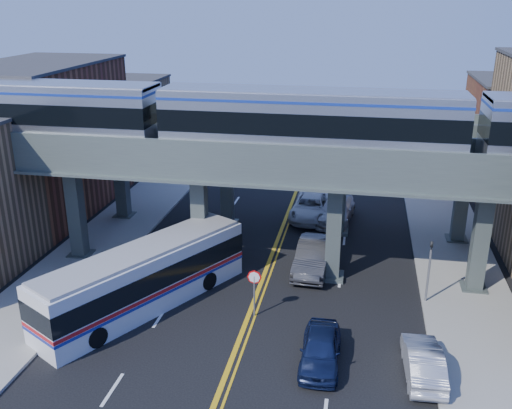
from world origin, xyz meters
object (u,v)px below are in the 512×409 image
Objects in this scene: transit_train at (310,120)px; car_parked_curb at (423,362)px; transit_bus at (144,278)px; car_lane_a at (320,349)px; car_lane_d at (336,210)px; car_lane_b at (313,256)px; stop_sign at (254,286)px; car_lane_c at (311,207)px; traffic_signal at (429,265)px.

transit_train is 11.54× the size of car_parked_curb.
transit_train is 13.60m from car_parked_curb.
transit_bus is at bearing -16.69° from car_parked_curb.
car_lane_a is 17.81m from car_lane_d.
car_lane_b is at bearing 66.91° from transit_train.
car_parked_curb is at bearing -74.04° from transit_bus.
transit_bus is at bearing -179.28° from stop_sign.
car_lane_a is at bearing -79.40° from transit_train.
transit_train is 9.17× the size of car_lane_b.
car_lane_c is 1.33× the size of car_parked_curb.
car_lane_a reaches higher than car_parked_curb.
car_parked_curb is (6.70, -18.20, -0.09)m from car_lane_c.
transit_bus is at bearing -114.27° from car_lane_c.
car_lane_a is 0.76× the size of car_lane_c.
car_lane_a is at bearing -79.76° from transit_bus.
stop_sign reaches higher than car_lane_a.
traffic_signal is at bearing 50.75° from car_lane_a.
transit_bus is at bearing 159.93° from car_lane_a.
transit_train is 8.78× the size of car_lane_d.
car_parked_curb is (6.08, -8.53, -8.68)m from transit_train.
stop_sign is at bearing -59.57° from transit_bus.
car_lane_a is at bearing -128.66° from traffic_signal.
traffic_signal is (8.90, 3.00, 0.54)m from stop_sign.
traffic_signal reaches higher than stop_sign.
traffic_signal is at bearing 18.63° from stop_sign.
stop_sign is 0.64× the size of traffic_signal.
stop_sign is at bearing -110.29° from car_lane_b.
car_parked_curb is (8.20, -3.53, -1.04)m from stop_sign.
car_lane_b is (2.50, 5.88, -0.85)m from stop_sign.
transit_train reaches higher than car_lane_b.
traffic_signal is 6.76m from car_parked_curb.
car_parked_curb is (-0.70, -6.53, -1.58)m from traffic_signal.
car_lane_b is at bearing 96.79° from car_lane_a.
car_lane_a is 9.44m from car_lane_b.
traffic_signal is 0.75× the size of car_lane_b.
traffic_signal is at bearing -57.98° from car_lane_d.
stop_sign is 5.93m from transit_bus.
traffic_signal is 12.67m from car_lane_d.
stop_sign is at bearing -161.37° from traffic_signal.
car_lane_d is at bearing -7.57° from car_lane_c.
stop_sign is at bearing -93.35° from car_lane_c.
car_lane_c is (-2.21, 18.15, 0.06)m from car_lane_a.
transit_bus reaches higher than car_lane_b.
transit_bus is at bearing -147.79° from transit_train.
car_lane_b reaches higher than car_lane_d.
car_lane_a is 4.49m from car_parked_curb.
traffic_signal reaches higher than car_lane_d.
transit_bus reaches higher than car_lane_a.
car_lane_d is at bearing 86.57° from car_lane_b.
car_lane_b is 1.26× the size of car_parked_curb.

